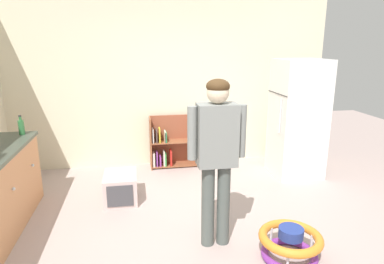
# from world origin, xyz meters

# --- Properties ---
(ground_plane) EXTENTS (12.00, 12.00, 0.00)m
(ground_plane) POSITION_xyz_m (0.00, 0.00, 0.00)
(ground_plane) COLOR #AF9993
(ground_plane) RESTS_ON ground
(back_wall) EXTENTS (5.20, 0.06, 2.70)m
(back_wall) POSITION_xyz_m (0.00, 2.33, 1.35)
(back_wall) COLOR beige
(back_wall) RESTS_ON ground
(refrigerator) EXTENTS (0.73, 0.68, 1.78)m
(refrigerator) POSITION_xyz_m (1.81, 1.47, 0.89)
(refrigerator) COLOR white
(refrigerator) RESTS_ON ground
(bookshelf) EXTENTS (0.80, 0.28, 0.85)m
(bookshelf) POSITION_xyz_m (-0.06, 2.15, 0.36)
(bookshelf) COLOR brown
(bookshelf) RESTS_ON ground
(standing_person) EXTENTS (0.57, 0.22, 1.69)m
(standing_person) POSITION_xyz_m (0.13, -0.19, 1.02)
(standing_person) COLOR #4D5551
(standing_person) RESTS_ON ground
(baby_walker) EXTENTS (0.60, 0.60, 0.32)m
(baby_walker) POSITION_xyz_m (0.78, -0.55, 0.16)
(baby_walker) COLOR purple
(baby_walker) RESTS_ON ground
(pet_carrier) EXTENTS (0.42, 0.55, 0.36)m
(pet_carrier) POSITION_xyz_m (-0.85, 0.98, 0.18)
(pet_carrier) COLOR beige
(pet_carrier) RESTS_ON ground
(green_glass_bottle) EXTENTS (0.07, 0.07, 0.25)m
(green_glass_bottle) POSITION_xyz_m (-2.02, 1.17, 1.00)
(green_glass_bottle) COLOR #33753D
(green_glass_bottle) RESTS_ON kitchen_counter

